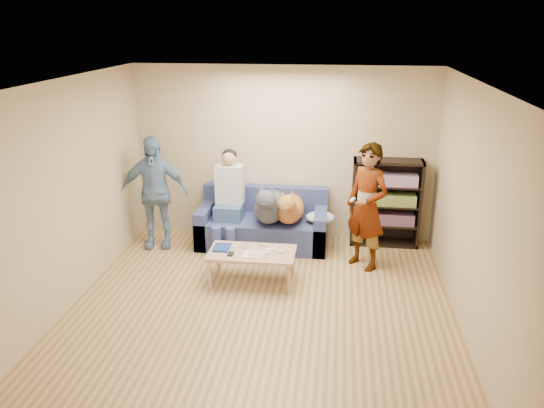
# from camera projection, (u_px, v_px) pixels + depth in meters

# --- Properties ---
(ground) EXTENTS (5.00, 5.00, 0.00)m
(ground) POSITION_uv_depth(u_px,v_px,m) (259.00, 317.00, 6.03)
(ground) COLOR olive
(ground) RESTS_ON ground
(ceiling) EXTENTS (5.00, 5.00, 0.00)m
(ceiling) POSITION_uv_depth(u_px,v_px,m) (256.00, 85.00, 5.18)
(ceiling) COLOR white
(ceiling) RESTS_ON ground
(wall_back) EXTENTS (4.50, 0.00, 4.50)m
(wall_back) POSITION_uv_depth(u_px,v_px,m) (283.00, 154.00, 7.95)
(wall_back) COLOR tan
(wall_back) RESTS_ON ground
(wall_front) EXTENTS (4.50, 0.00, 4.50)m
(wall_front) POSITION_uv_depth(u_px,v_px,m) (196.00, 347.00, 3.26)
(wall_front) COLOR tan
(wall_front) RESTS_ON ground
(wall_left) EXTENTS (0.00, 5.00, 5.00)m
(wall_left) POSITION_uv_depth(u_px,v_px,m) (57.00, 201.00, 5.88)
(wall_left) COLOR tan
(wall_left) RESTS_ON ground
(wall_right) EXTENTS (0.00, 5.00, 5.00)m
(wall_right) POSITION_uv_depth(u_px,v_px,m) (478.00, 220.00, 5.33)
(wall_right) COLOR tan
(wall_right) RESTS_ON ground
(blanket) EXTENTS (0.43, 0.36, 0.15)m
(blanket) POSITION_uv_depth(u_px,v_px,m) (321.00, 217.00, 7.65)
(blanket) COLOR #A8A8AD
(blanket) RESTS_ON sofa
(person_standing_right) EXTENTS (0.74, 0.72, 1.72)m
(person_standing_right) POSITION_uv_depth(u_px,v_px,m) (367.00, 207.00, 7.01)
(person_standing_right) COLOR gray
(person_standing_right) RESTS_ON ground
(person_standing_left) EXTENTS (1.03, 0.56, 1.67)m
(person_standing_left) POSITION_uv_depth(u_px,v_px,m) (154.00, 192.00, 7.68)
(person_standing_left) COLOR #6F85B2
(person_standing_left) RESTS_ON ground
(held_controller) EXTENTS (0.08, 0.12, 0.03)m
(held_controller) POSITION_uv_depth(u_px,v_px,m) (353.00, 200.00, 6.79)
(held_controller) COLOR silver
(held_controller) RESTS_ON person_standing_right
(notebook_blue) EXTENTS (0.20, 0.26, 0.03)m
(notebook_blue) POSITION_uv_depth(u_px,v_px,m) (222.00, 247.00, 6.81)
(notebook_blue) COLOR navy
(notebook_blue) RESTS_ON coffee_table
(papers) EXTENTS (0.26, 0.20, 0.02)m
(papers) POSITION_uv_depth(u_px,v_px,m) (255.00, 255.00, 6.62)
(papers) COLOR white
(papers) RESTS_ON coffee_table
(magazine) EXTENTS (0.22, 0.17, 0.01)m
(magazine) POSITION_uv_depth(u_px,v_px,m) (257.00, 253.00, 6.63)
(magazine) COLOR #BAAF95
(magazine) RESTS_ON coffee_table
(camera_silver) EXTENTS (0.11, 0.06, 0.05)m
(camera_silver) POSITION_uv_depth(u_px,v_px,m) (244.00, 246.00, 6.84)
(camera_silver) COLOR silver
(camera_silver) RESTS_ON coffee_table
(controller_a) EXTENTS (0.04, 0.13, 0.03)m
(controller_a) POSITION_uv_depth(u_px,v_px,m) (275.00, 248.00, 6.77)
(controller_a) COLOR silver
(controller_a) RESTS_ON coffee_table
(controller_b) EXTENTS (0.09, 0.06, 0.03)m
(controller_b) POSITION_uv_depth(u_px,v_px,m) (280.00, 251.00, 6.69)
(controller_b) COLOR silver
(controller_b) RESTS_ON coffee_table
(headphone_cup_a) EXTENTS (0.07, 0.07, 0.02)m
(headphone_cup_a) POSITION_uv_depth(u_px,v_px,m) (267.00, 252.00, 6.67)
(headphone_cup_a) COLOR silver
(headphone_cup_a) RESTS_ON coffee_table
(headphone_cup_b) EXTENTS (0.07, 0.07, 0.02)m
(headphone_cup_b) POSITION_uv_depth(u_px,v_px,m) (268.00, 250.00, 6.75)
(headphone_cup_b) COLOR white
(headphone_cup_b) RESTS_ON coffee_table
(pen_orange) EXTENTS (0.13, 0.06, 0.01)m
(pen_orange) POSITION_uv_depth(u_px,v_px,m) (248.00, 257.00, 6.57)
(pen_orange) COLOR orange
(pen_orange) RESTS_ON coffee_table
(pen_black) EXTENTS (0.13, 0.08, 0.01)m
(pen_black) POSITION_uv_depth(u_px,v_px,m) (263.00, 246.00, 6.87)
(pen_black) COLOR black
(pen_black) RESTS_ON coffee_table
(wallet) EXTENTS (0.07, 0.12, 0.02)m
(wallet) POSITION_uv_depth(u_px,v_px,m) (231.00, 254.00, 6.63)
(wallet) COLOR black
(wallet) RESTS_ON coffee_table
(sofa) EXTENTS (1.90, 0.85, 0.82)m
(sofa) POSITION_uv_depth(u_px,v_px,m) (263.00, 226.00, 7.93)
(sofa) COLOR #515B93
(sofa) RESTS_ON ground
(person_seated) EXTENTS (0.40, 0.73, 1.47)m
(person_seated) POSITION_uv_depth(u_px,v_px,m) (229.00, 196.00, 7.71)
(person_seated) COLOR #3B5982
(person_seated) RESTS_ON sofa
(dog_gray) EXTENTS (0.47, 1.28, 0.68)m
(dog_gray) POSITION_uv_depth(u_px,v_px,m) (270.00, 206.00, 7.63)
(dog_gray) COLOR #484A51
(dog_gray) RESTS_ON sofa
(dog_tan) EXTENTS (0.41, 1.17, 0.60)m
(dog_tan) POSITION_uv_depth(u_px,v_px,m) (289.00, 208.00, 7.61)
(dog_tan) COLOR #BA6639
(dog_tan) RESTS_ON sofa
(coffee_table) EXTENTS (1.10, 0.60, 0.42)m
(coffee_table) POSITION_uv_depth(u_px,v_px,m) (252.00, 255.00, 6.73)
(coffee_table) COLOR tan
(coffee_table) RESTS_ON ground
(bookshelf) EXTENTS (1.00, 0.34, 1.30)m
(bookshelf) POSITION_uv_depth(u_px,v_px,m) (386.00, 201.00, 7.81)
(bookshelf) COLOR black
(bookshelf) RESTS_ON ground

